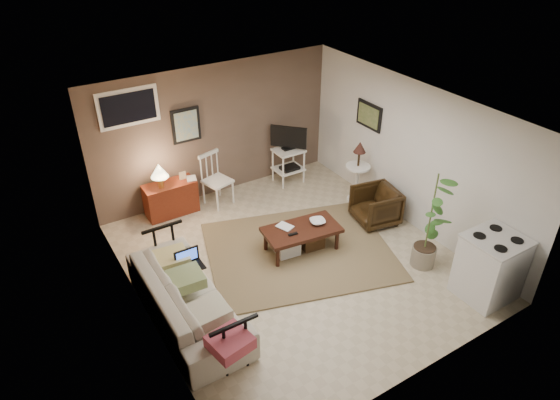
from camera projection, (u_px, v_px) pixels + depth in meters
floor at (293, 261)px, 7.59m from camera, size 5.00×5.00×0.00m
art_back at (186, 125)px, 8.36m from camera, size 0.50×0.03×0.60m
art_right at (369, 116)px, 8.54m from camera, size 0.03×0.60×0.45m
window at (128, 108)px, 7.69m from camera, size 0.96×0.03×0.60m
rug at (299, 251)px, 7.78m from camera, size 3.31×2.94×0.03m
coffee_table at (301, 238)px, 7.69m from camera, size 1.23×0.74×0.44m
sofa at (186, 291)px, 6.37m from camera, size 0.66×2.26×0.88m
sofa_pillows at (198, 296)px, 6.15m from camera, size 0.43×2.15×0.15m
sofa_end_rails at (196, 291)px, 6.46m from camera, size 0.61×2.26×0.76m
laptop at (189, 261)px, 6.68m from camera, size 0.35×0.25×0.24m
red_console at (170, 196)px, 8.54m from camera, size 0.88×0.39×1.02m
spindle_chair at (217, 181)px, 8.78m from camera, size 0.53×0.53×0.95m
tv_stand at (289, 153)px, 9.36m from camera, size 0.54×0.53×1.14m
side_table at (358, 165)px, 8.72m from camera, size 0.43×0.43×1.16m
armchair at (376, 204)px, 8.32m from camera, size 0.74×0.77×0.69m
potted_plant at (430, 218)px, 7.09m from camera, size 0.39×0.39×1.58m
stove at (490, 267)px, 6.73m from camera, size 0.74×0.68×0.96m
bowl at (318, 217)px, 7.66m from camera, size 0.24×0.12×0.24m
book_table at (281, 223)px, 7.50m from camera, size 0.17×0.08×0.25m
book_console at (186, 174)px, 8.48m from camera, size 0.16×0.06×0.22m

